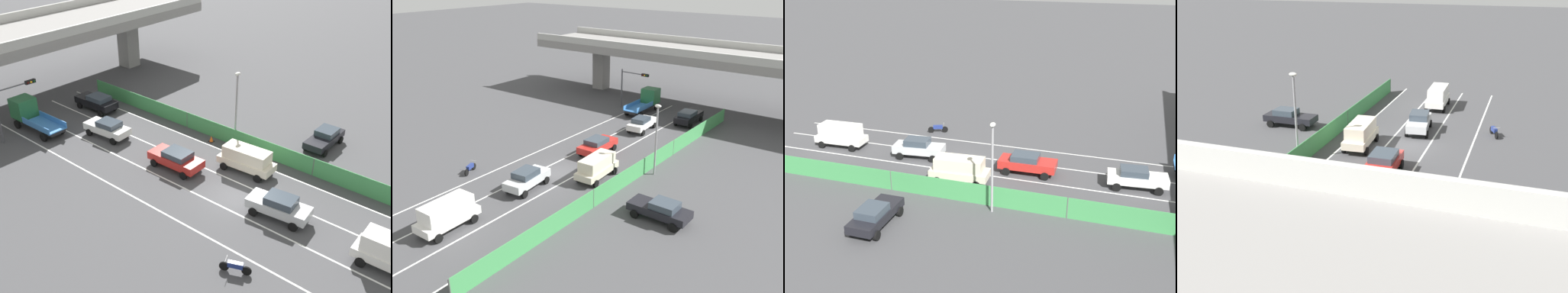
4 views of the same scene
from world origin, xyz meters
TOP-DOWN VIEW (x-y plane):
  - ground_plane at (0.00, 0.00)m, footprint 300.00×300.00m
  - lane_line_left_edge at (-4.84, 3.56)m, footprint 0.14×43.11m
  - lane_line_mid_left at (-1.61, 3.56)m, footprint 0.14×43.11m
  - lane_line_mid_right at (1.61, 3.56)m, footprint 0.14×43.11m
  - lane_line_right_edge at (4.84, 3.56)m, footprint 0.14×43.11m
  - elevated_overpass at (0.00, 27.11)m, footprint 45.71×9.91m
  - green_fence at (6.24, 3.56)m, footprint 0.10×39.21m
  - car_hatchback_white at (0.17, 14.29)m, footprint 2.25×4.52m
  - car_van_white at (-0.10, -11.45)m, footprint 2.12×4.58m
  - car_sedan_silver at (-0.04, -3.69)m, footprint 2.32×4.49m
  - car_sedan_red at (0.14, 5.92)m, footprint 2.17×4.59m
  - car_sedan_black at (3.30, 19.62)m, footprint 2.16×4.67m
  - car_van_cream at (3.39, 1.39)m, footprint 2.22×4.62m
  - flatbed_truck_blue at (-3.23, 21.21)m, footprint 2.29×6.05m
  - motorcycle at (-6.24, -4.56)m, footprint 0.93×1.83m
  - parked_sedan_dark at (11.14, -1.46)m, footprint 4.55×2.01m
  - traffic_light at (-5.11, 20.37)m, footprint 4.04×0.51m
  - street_lamp at (6.97, 5.08)m, footprint 0.60×0.36m
  - traffic_cone at (5.46, 6.55)m, footprint 0.47×0.47m

SIDE VIEW (x-z plane):
  - ground_plane at x=0.00m, z-range 0.00..0.00m
  - lane_line_left_edge at x=-4.84m, z-range 0.00..0.01m
  - lane_line_mid_left at x=-1.61m, z-range 0.00..0.01m
  - lane_line_mid_right at x=1.61m, z-range 0.00..0.01m
  - lane_line_right_edge at x=4.84m, z-range 0.00..0.01m
  - traffic_cone at x=5.46m, z-range -0.02..0.55m
  - motorcycle at x=-6.24m, z-range -0.01..0.93m
  - green_fence at x=6.24m, z-range 0.00..1.53m
  - parked_sedan_dark at x=11.14m, z-range 0.09..1.63m
  - car_hatchback_white at x=0.17m, z-range 0.10..1.68m
  - car_sedan_red at x=0.14m, z-range 0.10..1.70m
  - car_sedan_black at x=3.30m, z-range 0.10..1.72m
  - car_sedan_silver at x=-0.04m, z-range 0.09..1.77m
  - car_van_cream at x=3.39m, z-range 0.15..2.17m
  - car_van_white at x=-0.10m, z-range 0.15..2.29m
  - flatbed_truck_blue at x=-3.23m, z-range 0.02..2.74m
  - traffic_light at x=-5.11m, z-range 1.12..6.18m
  - street_lamp at x=6.97m, z-range 0.74..7.16m
  - elevated_overpass at x=0.00m, z-range 2.37..10.42m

